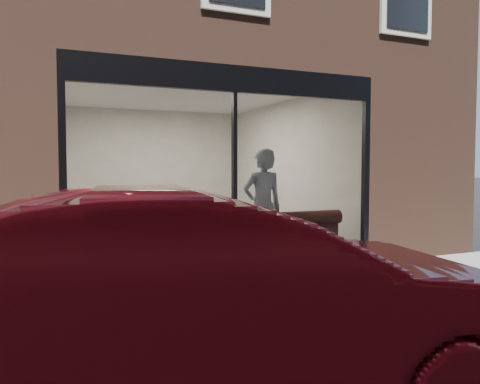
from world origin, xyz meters
name	(u,v)px	position (x,y,z in m)	size (l,w,h in m)	color
ground	(303,314)	(0.00, 0.00, 0.00)	(120.00, 120.00, 0.00)	black
sidewalk_near	(264,292)	(0.00, 1.00, 0.01)	(40.00, 2.00, 0.01)	gray
kerb_near	(305,310)	(0.00, -0.05, 0.06)	(40.00, 0.10, 0.12)	gray
host_building_pier_right	(275,169)	(3.75, 8.00, 1.60)	(2.50, 12.00, 3.20)	brown
host_building_backfill	(131,169)	(0.00, 11.00, 1.60)	(5.00, 6.00, 3.20)	brown
cafe_floor	(182,245)	(0.00, 5.00, 0.02)	(6.00, 6.00, 0.00)	#2D2D30
cafe_ceiling	(181,94)	(0.00, 5.00, 3.19)	(6.00, 6.00, 0.00)	white
cafe_wall_back	(151,170)	(0.00, 7.99, 1.60)	(5.00, 5.00, 0.00)	beige
cafe_wall_left	(54,171)	(-2.49, 5.00, 1.60)	(6.00, 6.00, 0.00)	beige
cafe_wall_right	(286,170)	(2.49, 5.00, 1.60)	(6.00, 6.00, 0.00)	beige
storefront_kick	(234,266)	(0.00, 2.05, 0.15)	(5.00, 0.10, 0.30)	black
storefront_header	(234,79)	(0.00, 2.05, 3.00)	(5.00, 0.10, 0.40)	black
storefront_mullion	(234,175)	(0.00, 2.05, 1.55)	(0.06, 0.10, 2.50)	black
storefront_glass	(235,175)	(0.00, 2.02, 1.55)	(4.80, 4.80, 0.00)	white
banquette	(225,256)	(0.00, 2.45, 0.23)	(4.00, 0.55, 0.45)	#331512
person	(263,207)	(0.76, 2.63, 0.99)	(0.72, 0.48, 1.98)	#8EA7BA
cafe_table_left	(152,222)	(-1.00, 3.31, 0.74)	(0.60, 0.60, 0.04)	#321E13
cafe_table_right	(254,219)	(0.76, 3.00, 0.74)	(0.64, 0.64, 0.04)	#321E13
cafe_chair_left	(136,243)	(-1.09, 4.27, 0.24)	(0.45, 0.45, 0.04)	#321E13
cafe_chair_right	(264,238)	(1.39, 3.86, 0.24)	(0.43, 0.43, 0.04)	#321E13
wall_poster	(58,169)	(-2.45, 3.75, 1.64)	(0.02, 0.57, 0.76)	white
parked_car	(205,307)	(-1.75, -1.70, 0.77)	(1.62, 4.65, 1.53)	maroon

